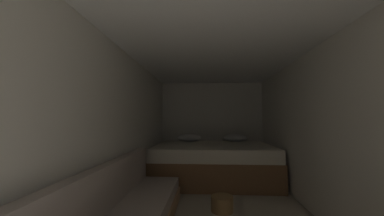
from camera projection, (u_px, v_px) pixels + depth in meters
The scene contains 6 objects.
wall_back at pixel (212, 126), 5.42m from camera, with size 2.57×0.05×2.15m, color silver.
wall_left at pixel (116, 132), 2.69m from camera, with size 0.05×5.58×2.15m, color silver.
wall_right at pixel (327, 133), 2.54m from camera, with size 0.05×5.58×2.15m, color silver.
ceiling_slab at pixel (218, 43), 2.68m from camera, with size 2.57×5.58×0.05m, color white.
bed at pixel (213, 162), 4.46m from camera, with size 2.35×1.72×0.89m.
wicker_basket at pixel (222, 204), 2.93m from camera, with size 0.30×0.30×0.20m.
Camera 1 is at (-0.15, -0.51, 1.23)m, focal length 20.40 mm.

